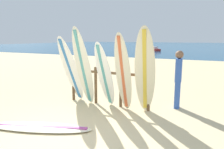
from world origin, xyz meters
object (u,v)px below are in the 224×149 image
object	(u,v)px
surfboard_leaning_left	(83,67)
small_boat_offshore	(155,49)
surfboard_leaning_center_right	(145,71)
surfboard_lying_on_sand	(39,127)
beachgoer_standing	(178,77)
surfboard_leaning_center	(123,73)
surfboard_leaning_far_left	(71,70)
surfboard_leaning_center_left	(105,75)
surfboard_rack	(108,82)

from	to	relation	value
surfboard_leaning_left	small_boat_offshore	size ratio (longest dim) A/B	0.97
surfboard_leaning_center_right	small_boat_offshore	xyz separation A→B (m)	(-6.46, 28.14, -0.94)
surfboard_lying_on_sand	small_boat_offshore	distance (m)	30.47
beachgoer_standing	surfboard_leaning_center_right	bearing A→B (deg)	-131.64
surfboard_leaning_center	surfboard_lying_on_sand	distance (m)	2.55
surfboard_lying_on_sand	beachgoer_standing	xyz separation A→B (m)	(2.68, 2.84, 0.91)
surfboard_leaning_far_left	surfboard_lying_on_sand	bearing A→B (deg)	-76.46
surfboard_leaning_center_left	beachgoer_standing	world-z (taller)	surfboard_leaning_center_left
surfboard_leaning_center_left	surfboard_leaning_center	world-z (taller)	surfboard_leaning_center
surfboard_leaning_center	small_boat_offshore	distance (m)	28.85
surfboard_leaning_center_left	small_boat_offshore	bearing A→B (deg)	100.57
surfboard_leaning_center_left	surfboard_lying_on_sand	bearing A→B (deg)	-110.00
surfboard_leaning_center_left	small_boat_offshore	distance (m)	28.66
surfboard_leaning_left	surfboard_leaning_center	xyz separation A→B (m)	(1.26, 0.06, -0.09)
surfboard_leaning_left	surfboard_leaning_center_left	size ratio (longest dim) A/B	1.21
surfboard_rack	beachgoer_standing	world-z (taller)	beachgoer_standing
surfboard_leaning_far_left	surfboard_lying_on_sand	distance (m)	2.26
surfboard_rack	surfboard_leaning_far_left	world-z (taller)	surfboard_leaning_far_left
surfboard_leaning_center_right	beachgoer_standing	distance (m)	1.17
surfboard_lying_on_sand	surfboard_rack	bearing A→B (deg)	72.97
surfboard_leaning_far_left	surfboard_leaning_center_left	size ratio (longest dim) A/B	1.08
surfboard_lying_on_sand	small_boat_offshore	size ratio (longest dim) A/B	1.03
surfboard_leaning_center	small_boat_offshore	bearing A→B (deg)	101.73
surfboard_leaning_far_left	small_boat_offshore	xyz separation A→B (m)	(-4.07, 28.18, -0.81)
surfboard_leaning_far_left	small_boat_offshore	world-z (taller)	surfboard_leaning_far_left
beachgoer_standing	small_boat_offshore	xyz separation A→B (m)	(-7.22, 27.29, -0.68)
surfboard_leaning_center_left	beachgoer_standing	xyz separation A→B (m)	(1.96, 0.88, -0.05)
surfboard_rack	surfboard_leaning_center	size ratio (longest dim) A/B	1.20
surfboard_leaning_far_left	beachgoer_standing	world-z (taller)	surfboard_leaning_far_left
surfboard_leaning_left	beachgoer_standing	size ratio (longest dim) A/B	1.40
surfboard_lying_on_sand	beachgoer_standing	bearing A→B (deg)	46.72
surfboard_leaning_center_right	surfboard_leaning_far_left	bearing A→B (deg)	-179.16
surfboard_rack	small_boat_offshore	world-z (taller)	surfboard_rack
surfboard_lying_on_sand	surfboard_leaning_far_left	bearing A→B (deg)	103.54
surfboard_leaning_left	small_boat_offshore	world-z (taller)	surfboard_leaning_left
surfboard_leaning_left	beachgoer_standing	world-z (taller)	surfboard_leaning_left
surfboard_rack	surfboard_leaning_center_right	xyz separation A→B (m)	(1.23, -0.25, 0.47)
surfboard_leaning_far_left	surfboard_lying_on_sand	world-z (taller)	surfboard_leaning_far_left
surfboard_rack	surfboard_leaning_left	world-z (taller)	surfboard_leaning_left
surfboard_leaning_center_right	small_boat_offshore	world-z (taller)	surfboard_leaning_center_right
surfboard_rack	surfboard_leaning_far_left	xyz separation A→B (m)	(-1.15, -0.29, 0.35)
surfboard_leaning_center_left	surfboard_lying_on_sand	world-z (taller)	surfboard_leaning_center_left
surfboard_rack	beachgoer_standing	xyz separation A→B (m)	(1.99, 0.61, 0.22)
surfboard_leaning_left	surfboard_leaning_center_left	xyz separation A→B (m)	(0.65, 0.13, -0.21)
surfboard_rack	surfboard_leaning_left	size ratio (longest dim) A/B	1.12
surfboard_leaning_left	surfboard_rack	bearing A→B (deg)	33.30
surfboard_leaning_center_left	surfboard_leaning_center_right	world-z (taller)	surfboard_leaning_center_right
surfboard_leaning_left	surfboard_leaning_center_left	distance (m)	0.69
surfboard_leaning_left	surfboard_lying_on_sand	bearing A→B (deg)	-92.08
surfboard_leaning_far_left	surfboard_leaning_center	xyz separation A→B (m)	(1.79, -0.06, 0.04)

